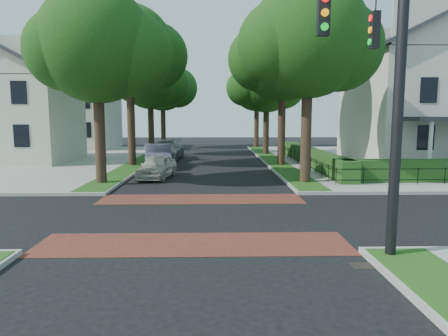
{
  "coord_description": "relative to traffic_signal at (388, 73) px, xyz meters",
  "views": [
    {
      "loc": [
        0.64,
        -14.34,
        3.62
      ],
      "look_at": [
        0.98,
        1.62,
        1.6
      ],
      "focal_mm": 32.0,
      "sensor_mm": 36.0,
      "label": 1
    }
  ],
  "objects": [
    {
      "name": "ground",
      "position": [
        -4.89,
        4.41,
        -4.71
      ],
      "size": [
        120.0,
        120.0,
        0.0
      ],
      "primitive_type": "plane",
      "color": "black",
      "rests_on": "ground"
    },
    {
      "name": "sidewalk_ne",
      "position": [
        14.61,
        23.41,
        -4.63
      ],
      "size": [
        30.0,
        30.0,
        0.15
      ],
      "primitive_type": "cube",
      "color": "gray",
      "rests_on": "ground"
    },
    {
      "name": "crosswalk_far",
      "position": [
        -4.89,
        7.61,
        -4.7
      ],
      "size": [
        9.0,
        2.2,
        0.01
      ],
      "primitive_type": "cube",
      "color": "maroon",
      "rests_on": "ground"
    },
    {
      "name": "crosswalk_near",
      "position": [
        -4.89,
        1.21,
        -4.7
      ],
      "size": [
        9.0,
        2.2,
        0.01
      ],
      "primitive_type": "cube",
      "color": "maroon",
      "rests_on": "ground"
    },
    {
      "name": "storm_drain",
      "position": [
        -0.59,
        -0.59,
        -4.7
      ],
      "size": [
        0.65,
        0.45,
        0.01
      ],
      "primitive_type": "cube",
      "color": "black",
      "rests_on": "ground"
    },
    {
      "name": "grass_strip_ne",
      "position": [
        0.51,
        23.51,
        -4.55
      ],
      "size": [
        1.6,
        29.8,
        0.02
      ],
      "primitive_type": "cube",
      "color": "#224513",
      "rests_on": "sidewalk_ne"
    },
    {
      "name": "grass_strip_nw",
      "position": [
        -10.29,
        23.51,
        -4.55
      ],
      "size": [
        1.6,
        29.8,
        0.02
      ],
      "primitive_type": "cube",
      "color": "#224513",
      "rests_on": "sidewalk_nw"
    },
    {
      "name": "tree_right_near",
      "position": [
        0.72,
        11.65,
        2.92
      ],
      "size": [
        7.75,
        6.67,
        10.66
      ],
      "color": "black",
      "rests_on": "sidewalk_ne"
    },
    {
      "name": "tree_right_mid",
      "position": [
        0.72,
        19.66,
        3.28
      ],
      "size": [
        8.25,
        7.09,
        11.22
      ],
      "color": "black",
      "rests_on": "sidewalk_ne"
    },
    {
      "name": "tree_right_far",
      "position": [
        0.71,
        28.64,
        2.2
      ],
      "size": [
        7.25,
        6.23,
        9.74
      ],
      "color": "black",
      "rests_on": "sidewalk_ne"
    },
    {
      "name": "tree_right_back",
      "position": [
        0.72,
        37.64,
        2.56
      ],
      "size": [
        7.5,
        6.45,
        10.2
      ],
      "color": "black",
      "rests_on": "sidewalk_ne"
    },
    {
      "name": "tree_left_near",
      "position": [
        -10.28,
        11.64,
        2.56
      ],
      "size": [
        7.5,
        6.45,
        10.2
      ],
      "color": "black",
      "rests_on": "sidewalk_nw"
    },
    {
      "name": "tree_left_mid",
      "position": [
        -10.28,
        19.66,
        3.64
      ],
      "size": [
        8.0,
        6.88,
        11.48
      ],
      "color": "black",
      "rests_on": "sidewalk_nw"
    },
    {
      "name": "tree_left_far",
      "position": [
        -10.29,
        28.63,
        2.41
      ],
      "size": [
        7.0,
        6.02,
        9.86
      ],
      "color": "black",
      "rests_on": "sidewalk_nw"
    },
    {
      "name": "tree_left_back",
      "position": [
        -10.28,
        37.65,
        2.7
      ],
      "size": [
        7.75,
        6.66,
        10.44
      ],
      "color": "black",
      "rests_on": "sidewalk_nw"
    },
    {
      "name": "hedge_main_road",
      "position": [
        2.81,
        19.41,
        -3.96
      ],
      "size": [
        1.0,
        18.0,
        1.2
      ],
      "primitive_type": "cube",
      "color": "#1B4618",
      "rests_on": "sidewalk_ne"
    },
    {
      "name": "fence_main_road",
      "position": [
        2.01,
        19.41,
        -4.11
      ],
      "size": [
        0.06,
        18.0,
        0.9
      ],
      "primitive_type": null,
      "color": "black",
      "rests_on": "sidewalk_ne"
    },
    {
      "name": "house_victorian",
      "position": [
        12.62,
        20.33,
        1.31
      ],
      "size": [
        13.0,
        13.05,
        12.48
      ],
      "color": "beige",
      "rests_on": "sidewalk_ne"
    },
    {
      "name": "house_left_near",
      "position": [
        -20.38,
        22.41,
        0.33
      ],
      "size": [
        10.0,
        9.0,
        10.14
      ],
      "color": "beige",
      "rests_on": "sidewalk_nw"
    },
    {
      "name": "house_left_far",
      "position": [
        -20.38,
        36.41,
        0.33
      ],
      "size": [
        10.0,
        9.0,
        10.14
      ],
      "color": "beige",
      "rests_on": "sidewalk_nw"
    },
    {
      "name": "traffic_signal",
      "position": [
        0.0,
        0.0,
        0.0
      ],
      "size": [
        2.17,
        2.0,
        8.0
      ],
      "color": "black",
      "rests_on": "sidewalk_se"
    },
    {
      "name": "parked_car_front",
      "position": [
        -7.76,
        13.85,
        -4.0
      ],
      "size": [
        2.25,
        4.33,
        1.41
      ],
      "primitive_type": "imported",
      "rotation": [
        0.0,
        0.0,
        -0.15
      ],
      "color": "beige",
      "rests_on": "ground"
    },
    {
      "name": "parked_car_middle",
      "position": [
        -8.48,
        19.18,
        -3.85
      ],
      "size": [
        2.68,
        5.43,
        1.71
      ],
      "primitive_type": "imported",
      "rotation": [
        0.0,
        0.0,
        0.17
      ],
      "color": "#212432",
      "rests_on": "ground"
    },
    {
      "name": "parked_car_rear",
      "position": [
        -8.43,
        24.13,
        -3.85
      ],
      "size": [
        2.75,
        6.04,
        1.72
      ],
      "primitive_type": "imported",
      "rotation": [
        0.0,
        0.0,
        -0.06
      ],
      "color": "slate",
      "rests_on": "ground"
    }
  ]
}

